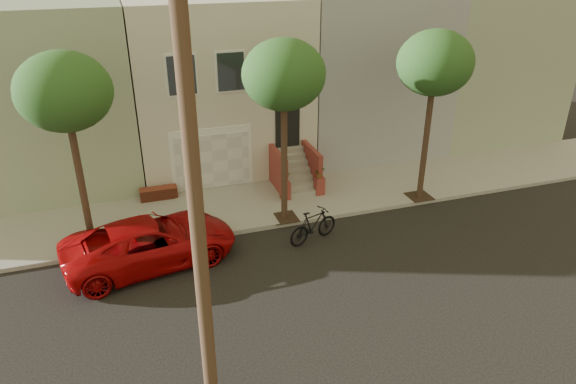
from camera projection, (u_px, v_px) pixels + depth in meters
name	position (u px, v px, depth m)	size (l,w,h in m)	color
ground	(293.00, 288.00, 15.31)	(90.00, 90.00, 0.00)	black
sidewalk	(247.00, 206.00, 19.85)	(40.00, 3.70, 0.15)	gray
house_row	(212.00, 77.00, 23.29)	(33.10, 11.70, 7.00)	beige
tree_left	(64.00, 93.00, 14.80)	(2.70, 2.57, 6.30)	#2D2116
tree_mid	(284.00, 76.00, 16.64)	(2.70, 2.57, 6.30)	#2D2116
tree_right	(435.00, 64.00, 18.19)	(2.70, 2.57, 6.30)	#2D2116
pickup_truck	(150.00, 242.00, 16.23)	(2.43, 5.27, 1.46)	#AC090B
motorcycle	(313.00, 226.00, 17.47)	(0.55, 1.93, 1.16)	black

